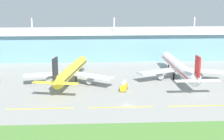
# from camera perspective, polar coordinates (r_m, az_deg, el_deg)

# --- Properties ---
(ground_plane) EXTENTS (600.00, 600.00, 0.00)m
(ground_plane) POSITION_cam_1_polar(r_m,az_deg,el_deg) (146.36, 2.61, -5.99)
(ground_plane) COLOR gray
(terminal_building) EXTENTS (288.00, 34.00, 29.41)m
(terminal_building) POSITION_cam_1_polar(r_m,az_deg,el_deg) (242.29, 0.28, 4.46)
(terminal_building) COLOR #6693A8
(terminal_building) RESTS_ON ground
(airliner_near_middle) EXTENTS (47.85, 60.20, 18.90)m
(airliner_near_middle) POSITION_cam_1_polar(r_m,az_deg,el_deg) (179.20, -6.99, -0.24)
(airliner_near_middle) COLOR yellow
(airliner_near_middle) RESTS_ON ground
(airliner_far_middle) EXTENTS (48.79, 70.43, 18.90)m
(airliner_far_middle) POSITION_cam_1_polar(r_m,az_deg,el_deg) (190.26, 11.24, 0.42)
(airliner_far_middle) COLOR white
(airliner_far_middle) RESTS_ON ground
(taxiway_stripe_mid_west) EXTENTS (28.00, 0.70, 0.04)m
(taxiway_stripe_mid_west) POSITION_cam_1_polar(r_m,az_deg,el_deg) (145.65, -12.04, -6.39)
(taxiway_stripe_mid_west) COLOR yellow
(taxiway_stripe_mid_west) RESTS_ON ground
(taxiway_stripe_centre) EXTENTS (28.00, 0.70, 0.04)m
(taxiway_stripe_centre) POSITION_cam_1_polar(r_m,az_deg,el_deg) (144.24, 1.50, -6.28)
(taxiway_stripe_centre) COLOR yellow
(taxiway_stripe_centre) RESTS_ON ground
(taxiway_stripe_mid_east) EXTENTS (28.00, 0.70, 0.04)m
(taxiway_stripe_mid_east) POSITION_cam_1_polar(r_m,az_deg,el_deg) (150.70, 14.56, -5.84)
(taxiway_stripe_mid_east) COLOR yellow
(taxiway_stripe_mid_east) RESTS_ON ground
(grass_verge) EXTENTS (300.00, 18.00, 0.10)m
(grass_verge) POSITION_cam_1_polar(r_m,az_deg,el_deg) (120.15, 3.96, -10.52)
(grass_verge) COLOR #518438
(grass_verge) RESTS_ON ground
(fuel_truck) EXTENTS (4.38, 7.63, 4.95)m
(fuel_truck) POSITION_cam_1_polar(r_m,az_deg,el_deg) (166.80, 2.05, -2.69)
(fuel_truck) COLOR gold
(fuel_truck) RESTS_ON ground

